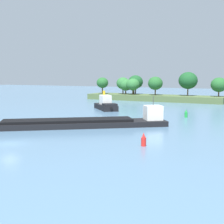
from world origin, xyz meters
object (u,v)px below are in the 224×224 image
at_px(cargo_barge, 81,122).
at_px(channel_buoy_green, 186,114).
at_px(channel_buoy_red, 144,140).
at_px(tugboat, 106,105).

height_order(cargo_barge, channel_buoy_green, cargo_barge).
distance_m(channel_buoy_red, channel_buoy_green, 33.37).
relative_size(cargo_barge, channel_buoy_red, 16.26).
relative_size(channel_buoy_red, channel_buoy_green, 1.00).
xyz_separation_m(channel_buoy_red, channel_buoy_green, (-3.11, 33.23, 0.00)).
bearing_deg(cargo_barge, channel_buoy_green, 58.70).
xyz_separation_m(tugboat, channel_buoy_red, (27.72, -39.61, -0.54)).
distance_m(cargo_barge, channel_buoy_red, 19.92).
bearing_deg(cargo_barge, tugboat, 110.11).
bearing_deg(channel_buoy_red, channel_buoy_green, 95.35).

